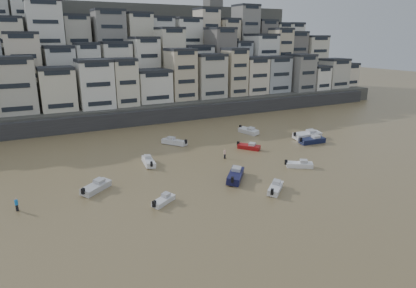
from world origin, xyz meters
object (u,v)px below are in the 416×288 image
boat_e (249,146)px  boat_a (276,187)px  person_blue (17,204)px  boat_d (312,139)px  boat_k (96,186)px  boat_g (307,134)px  boat_i (248,130)px  boat_b (300,164)px  boat_f (149,161)px  boat_c (236,174)px  person_pink (225,154)px  boat_h (174,141)px  boat_j (164,200)px

boat_e → boat_a: bearing=-57.6°
boat_a → person_blue: 33.36m
boat_d → boat_k: 43.70m
boat_g → person_blue: boat_g is taller
boat_a → boat_i: boat_i is taller
boat_e → boat_i: (6.54, 9.94, 0.13)m
boat_a → person_blue: (-31.84, 9.96, 0.20)m
boat_b → boat_f: boat_f is taller
boat_c → boat_g: 28.72m
person_pink → boat_g: bearing=8.9°
boat_h → boat_i: bearing=-123.4°
boat_d → boat_k: boat_d is taller
boat_a → boat_f: bearing=80.9°
boat_d → person_blue: bearing=-168.7°
boat_j → person_blue: person_blue is taller
boat_e → boat_j: bearing=-91.5°
boat_g → boat_d: bearing=-113.2°
boat_f → boat_g: 35.01m
boat_f → boat_j: boat_f is taller
boat_e → person_blue: person_blue is taller
boat_h → boat_k: 24.77m
boat_f → boat_k: boat_k is taller
boat_j → person_pink: size_ratio=2.33×
boat_e → boat_g: bearing=58.5°
person_blue → boat_d: bearing=6.4°
boat_b → boat_j: 24.88m
boat_a → boat_e: 20.07m
boat_h → boat_a: bearing=152.4°
boat_h → person_pink: person_pink is taller
boat_g → person_pink: boat_g is taller
boat_a → boat_e: (7.93, 18.44, -0.03)m
boat_i → boat_b: bearing=-22.7°
boat_c → boat_i: boat_c is taller
boat_a → boat_j: size_ratio=1.20×
boat_h → boat_e: bearing=-164.8°
boat_k → person_pink: size_ratio=3.10×
boat_b → boat_h: (-12.97, 21.96, 0.14)m
boat_j → boat_k: boat_k is taller
boat_b → boat_i: (4.86, 22.30, 0.13)m
boat_i → boat_k: 40.07m
boat_b → boat_h: 25.51m
boat_j → boat_e: bearing=0.3°
boat_f → boat_a: bearing=-139.9°
boat_k → person_blue: size_ratio=3.10×
boat_d → person_pink: size_ratio=3.42×
boat_f → boat_i: (26.34, 9.50, 0.05)m
boat_a → boat_d: 26.81m
boat_a → boat_c: (-2.55, 6.37, 0.21)m
boat_e → boat_j: size_ratio=1.16×
boat_h → boat_k: bearing=96.9°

